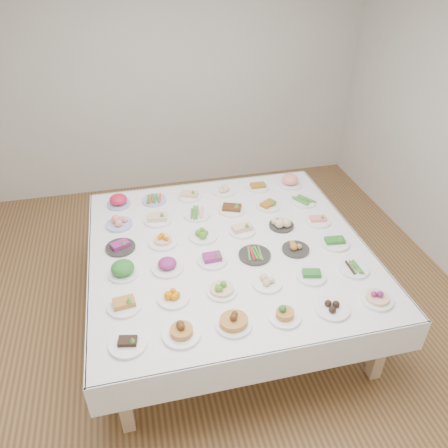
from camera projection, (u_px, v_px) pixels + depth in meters
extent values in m
plane|color=olive|center=(209.00, 307.00, 4.14)|extent=(5.00, 5.00, 0.00)
cube|color=silver|center=(166.00, 83.00, 5.36)|extent=(5.00, 0.02, 2.80)
cube|color=white|center=(228.00, 249.00, 3.70)|extent=(2.29, 2.29, 0.06)
cube|color=white|center=(203.00, 194.00, 4.69)|extent=(2.31, 0.02, 0.28)
cube|color=white|center=(270.00, 367.00, 2.85)|extent=(2.31, 0.02, 0.28)
cube|color=white|center=(350.00, 241.00, 3.98)|extent=(0.02, 2.31, 0.28)
cube|color=white|center=(92.00, 280.00, 3.55)|extent=(0.01, 2.31, 0.28)
cube|color=tan|center=(123.00, 398.00, 2.96)|extent=(0.09, 0.09, 0.69)
cube|color=tan|center=(381.00, 346.00, 3.32)|extent=(0.09, 0.09, 0.69)
cube|color=tan|center=(115.00, 236.00, 4.51)|extent=(0.09, 0.09, 0.69)
cube|color=tan|center=(291.00, 212.00, 4.87)|extent=(0.09, 0.09, 0.69)
cylinder|color=white|center=(128.00, 344.00, 2.81)|extent=(0.25, 0.25, 0.02)
cylinder|color=white|center=(182.00, 335.00, 2.88)|extent=(0.25, 0.25, 0.02)
cylinder|color=white|center=(234.00, 325.00, 2.95)|extent=(0.24, 0.24, 0.02)
cylinder|color=white|center=(285.00, 317.00, 3.00)|extent=(0.22, 0.22, 0.02)
cylinder|color=white|center=(332.00, 309.00, 3.07)|extent=(0.24, 0.24, 0.02)
cylinder|color=white|center=(376.00, 300.00, 3.14)|extent=(0.23, 0.23, 0.02)
cylinder|color=white|center=(125.00, 306.00, 3.09)|extent=(0.24, 0.24, 0.02)
cylinder|color=white|center=(173.00, 299.00, 3.15)|extent=(0.23, 0.23, 0.02)
cylinder|color=white|center=(222.00, 291.00, 3.22)|extent=(0.22, 0.22, 0.02)
cylinder|color=white|center=(267.00, 284.00, 3.29)|extent=(0.22, 0.22, 0.02)
cylinder|color=white|center=(311.00, 277.00, 3.36)|extent=(0.23, 0.23, 0.02)
cylinder|color=white|center=(354.00, 269.00, 3.43)|extent=(0.23, 0.23, 0.02)
cylinder|color=white|center=(124.00, 274.00, 3.38)|extent=(0.23, 0.23, 0.02)
cylinder|color=white|center=(168.00, 268.00, 3.44)|extent=(0.25, 0.25, 0.02)
cylinder|color=white|center=(212.00, 261.00, 3.51)|extent=(0.24, 0.24, 0.02)
cylinder|color=#2C2A27|center=(255.00, 255.00, 3.57)|extent=(0.26, 0.26, 0.02)
cylinder|color=#2C2A27|center=(296.00, 250.00, 3.63)|extent=(0.22, 0.22, 0.02)
cylinder|color=white|center=(334.00, 243.00, 3.71)|extent=(0.25, 0.25, 0.02)
cylinder|color=#2C2A27|center=(121.00, 248.00, 3.66)|extent=(0.24, 0.24, 0.02)
cylinder|color=white|center=(163.00, 242.00, 3.72)|extent=(0.25, 0.25, 0.02)
cylinder|color=white|center=(203.00, 236.00, 3.79)|extent=(0.25, 0.25, 0.02)
cylinder|color=white|center=(242.00, 231.00, 3.85)|extent=(0.23, 0.23, 0.02)
cylinder|color=#2C2A27|center=(281.00, 226.00, 3.92)|extent=(0.22, 0.22, 0.02)
cylinder|color=white|center=(318.00, 221.00, 3.98)|extent=(0.23, 0.23, 0.02)
cylinder|color=#4C66B2|center=(119.00, 225.00, 3.94)|extent=(0.24, 0.24, 0.02)
cylinder|color=white|center=(158.00, 220.00, 4.00)|extent=(0.25, 0.25, 0.02)
cylinder|color=white|center=(197.00, 215.00, 4.07)|extent=(0.24, 0.24, 0.02)
cylinder|color=white|center=(232.00, 210.00, 4.14)|extent=(0.25, 0.25, 0.02)
cylinder|color=white|center=(268.00, 206.00, 4.20)|extent=(0.23, 0.23, 0.02)
cylinder|color=white|center=(303.00, 202.00, 4.27)|extent=(0.24, 0.24, 0.02)
cylinder|color=#4C66B2|center=(119.00, 204.00, 4.23)|extent=(0.22, 0.22, 0.02)
cylinder|color=#4C66B2|center=(154.00, 201.00, 4.29)|extent=(0.23, 0.23, 0.02)
cylinder|color=white|center=(189.00, 197.00, 4.35)|extent=(0.22, 0.22, 0.02)
cylinder|color=white|center=(224.00, 192.00, 4.42)|extent=(0.22, 0.22, 0.02)
cylinder|color=white|center=(258.00, 188.00, 4.50)|extent=(0.22, 0.22, 0.02)
cylinder|color=white|center=(290.00, 185.00, 4.55)|extent=(0.24, 0.24, 0.02)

